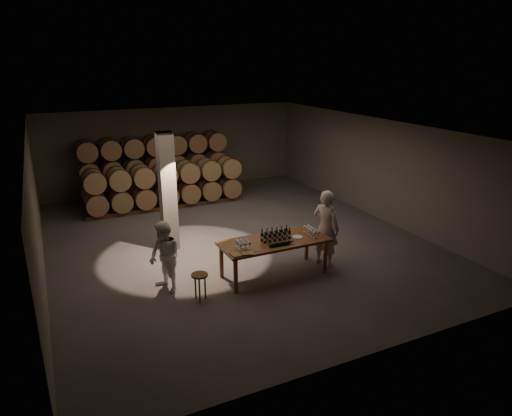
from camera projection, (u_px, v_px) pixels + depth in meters
name	position (u px, v px, depth m)	size (l,w,h in m)	color
room	(168.00, 192.00, 12.12)	(12.00, 12.00, 12.00)	#4E4C49
tasting_table	(274.00, 244.00, 10.79)	(2.60, 1.10, 0.90)	brown
barrel_stack_back	(155.00, 165.00, 16.88)	(5.48, 0.95, 2.31)	brown
barrel_stack_front	(165.00, 184.00, 15.79)	(5.48, 0.95, 1.57)	brown
bottle_cluster	(276.00, 235.00, 10.76)	(0.72, 0.22, 0.30)	black
lying_bottles	(280.00, 244.00, 10.43)	(0.65, 0.09, 0.09)	black
glass_cluster_left	(243.00, 242.00, 10.31)	(0.31, 0.31, 0.17)	silver
glass_cluster_right	(311.00, 230.00, 11.06)	(0.20, 0.53, 0.17)	silver
plate	(298.00, 237.00, 10.93)	(0.25, 0.25, 0.01)	white
notebook_near	(247.00, 253.00, 10.00)	(0.23, 0.19, 0.03)	olive
notebook_corner	(236.00, 254.00, 9.95)	(0.20, 0.26, 0.02)	olive
pen	(257.00, 252.00, 10.10)	(0.01, 0.01, 0.14)	black
stool	(200.00, 279.00, 9.76)	(0.36, 0.36, 0.60)	brown
person_man	(326.00, 228.00, 11.32)	(0.71, 0.47, 1.95)	beige
person_woman	(165.00, 257.00, 10.06)	(0.79, 0.61, 1.62)	white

